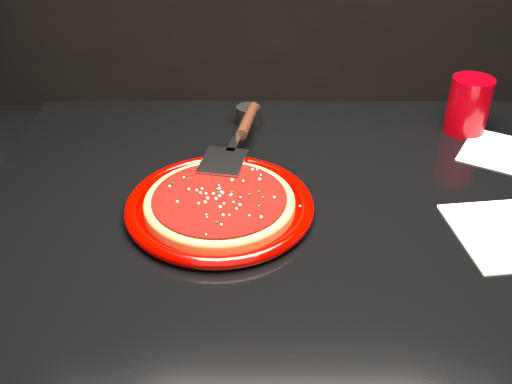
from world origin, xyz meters
The scene contains 11 objects.
table centered at (0.00, 0.00, 0.38)m, with size 1.20×0.80×0.75m, color black.
plate centered at (-0.17, -0.04, 0.76)m, with size 0.31×0.31×0.02m, color #780100.
pizza_crust centered at (-0.17, -0.04, 0.77)m, with size 0.25×0.25×0.01m, color brown.
pizza_crust_rim centered at (-0.17, -0.04, 0.77)m, with size 0.25×0.25×0.02m, color brown.
pizza_sauce centered at (-0.17, -0.04, 0.78)m, with size 0.22×0.22×0.01m, color #5F0E0A.
parmesan_dusting centered at (-0.17, -0.04, 0.78)m, with size 0.21×0.21×0.01m, color #F0E4BD, non-canonical shape.
basil_flecks centered at (-0.17, -0.04, 0.78)m, with size 0.20×0.20×0.00m, color black, non-canonical shape.
pizza_server centered at (-0.15, 0.14, 0.79)m, with size 0.09×0.32×0.02m, color silver, non-canonical shape.
cup centered at (0.32, 0.25, 0.81)m, with size 0.08×0.08×0.12m, color #890108.
napkin_b centered at (0.37, 0.16, 0.75)m, with size 0.14×0.15×0.00m, color white.
ramekin centered at (-0.13, 0.28, 0.77)m, with size 0.05×0.05×0.04m, color black.
Camera 1 is at (-0.11, -0.82, 1.30)m, focal length 40.00 mm.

